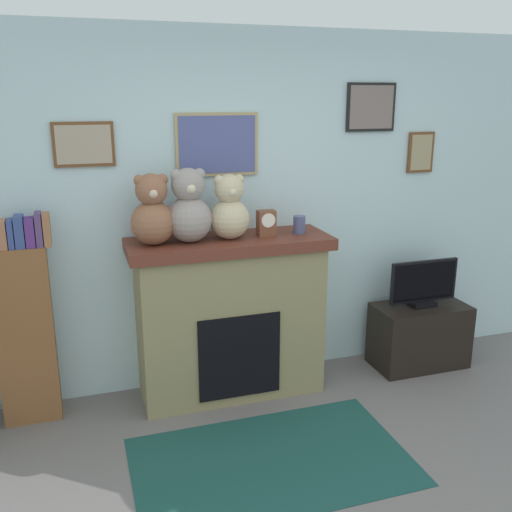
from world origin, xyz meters
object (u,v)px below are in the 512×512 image
Objects in this scene: bookshelf at (25,326)px; candle_jar at (299,225)px; television at (424,284)px; teddy_bear_cream at (153,213)px; teddy_bear_tan at (189,209)px; tv_stand at (419,335)px; fireplace at (230,316)px; teddy_bear_grey at (229,210)px; mantel_clock at (266,223)px.

bookshelf is 11.16× the size of candle_jar.
television is at bearing -1.97° from bookshelf.
television is 2.21m from teddy_bear_cream.
television is (2.95, -0.10, 0.01)m from bookshelf.
candle_jar reaches higher than television.
tv_stand is at bearing -1.27° from teddy_bear_tan.
tv_stand is (1.57, -0.06, -0.34)m from fireplace.
fireplace is 1.58m from television.
teddy_bear_grey is (0.52, 0.00, -0.01)m from teddy_bear_cream.
fireplace is 11.12× the size of candle_jar.
teddy_bear_tan is at bearing -179.99° from teddy_bear_grey.
tv_stand is 1.58× the size of teddy_bear_cream.
teddy_bear_cream is at bearing -3.93° from bookshelf.
teddy_bear_tan is at bearing 178.73° from tv_stand.
bookshelf is at bearing 176.93° from teddy_bear_tan.
tv_stand is at bearing -1.77° from mantel_clock.
teddy_bear_tan is (-1.85, 0.04, 0.71)m from television.
teddy_bear_tan is (0.24, -0.00, 0.01)m from teddy_bear_cream.
bookshelf is at bearing 178.06° from tv_stand.
teddy_bear_cream is at bearing -179.97° from candle_jar.
mantel_clock reaches higher than tv_stand.
bookshelf is at bearing 178.24° from candle_jar.
teddy_bear_cream reaches higher than bookshelf.
teddy_bear_cream is (-2.10, 0.04, 1.13)m from tv_stand.
bookshelf is 1.91× the size of tv_stand.
candle_jar is at bearing 0.03° from teddy_bear_cream.
bookshelf reaches higher than fireplace.
teddy_bear_cream is (0.86, -0.06, 0.71)m from bookshelf.
mantel_clock reaches higher than candle_jar.
bookshelf is (-1.38, 0.04, 0.09)m from fireplace.
tv_stand is 1.67× the size of teddy_bear_grey.
teddy_bear_cream is at bearing 178.84° from television.
mantel_clock reaches higher than fireplace.
mantel_clock reaches higher than television.
teddy_bear_grey is at bearing 178.45° from television.
teddy_bear_tan is (-0.28, -0.02, 0.81)m from fireplace.
candle_jar is at bearing 177.74° from tv_stand.
television is 4.54× the size of candle_jar.
mantel_clock is (0.27, -0.02, 0.67)m from fireplace.
candle_jar is at bearing -1.76° from bookshelf.
fireplace is 0.86m from teddy_bear_tan.
teddy_bear_grey is at bearing -2.44° from bookshelf.
teddy_bear_tan reaches higher than fireplace.
fireplace is at bearing 177.79° from television.
teddy_bear_tan is (-0.55, 0.00, 0.13)m from mantel_clock.
teddy_bear_tan is (-0.80, -0.00, 0.16)m from candle_jar.
teddy_bear_cream is 0.24m from teddy_bear_tan.
mantel_clock is 0.80m from teddy_bear_cream.
mantel_clock is 0.56m from teddy_bear_tan.
teddy_bear_tan is 0.28m from teddy_bear_grey.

